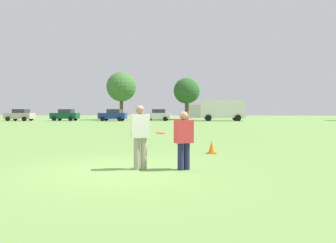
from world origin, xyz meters
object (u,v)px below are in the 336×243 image
at_px(parked_car_near_left, 20,115).
at_px(box_truck, 218,110).
at_px(player_thrower, 140,133).
at_px(frisbee, 160,133).
at_px(traffic_cone, 212,147).
at_px(parked_car_center, 113,115).
at_px(parked_car_mid_right, 158,115).
at_px(parked_car_mid_left, 65,115).
at_px(player_defender, 184,137).

distance_m(parked_car_near_left, box_truck, 30.79).
bearing_deg(player_thrower, frisbee, 15.10).
xyz_separation_m(traffic_cone, parked_car_center, (-12.41, 35.15, 0.69)).
bearing_deg(box_truck, parked_car_center, -174.90).
bearing_deg(parked_car_mid_right, parked_car_mid_left, -177.28).
height_order(traffic_cone, parked_car_near_left, parked_car_near_left).
bearing_deg(parked_car_mid_left, frisbee, -64.37).
xyz_separation_m(player_defender, parked_car_near_left, (-25.90, 37.56, 0.07)).
xyz_separation_m(frisbee, parked_car_mid_left, (-18.57, 38.70, -0.04)).
relative_size(traffic_cone, parked_car_mid_right, 0.11).
height_order(parked_car_near_left, parked_car_mid_right, same).
relative_size(frisbee, parked_car_near_left, 0.06).
height_order(frisbee, traffic_cone, frisbee).
bearing_deg(parked_car_center, box_truck, 5.10).
height_order(player_defender, box_truck, box_truck).
bearing_deg(frisbee, parked_car_center, 105.80).
height_order(player_thrower, parked_car_center, parked_car_center).
bearing_deg(player_thrower, parked_car_near_left, 123.36).
bearing_deg(frisbee, parked_car_mid_right, 95.75).
bearing_deg(box_truck, player_thrower, -98.52).
xyz_separation_m(player_thrower, frisbee, (0.52, 0.14, 0.01)).
xyz_separation_m(parked_car_mid_left, parked_car_center, (7.77, -0.51, 0.00)).
height_order(parked_car_near_left, parked_car_center, same).
distance_m(frisbee, parked_car_mid_left, 42.93).
height_order(frisbee, parked_car_center, parked_car_center).
bearing_deg(player_defender, parked_car_center, 106.62).
relative_size(player_defender, parked_car_mid_right, 0.36).
bearing_deg(parked_car_mid_right, frisbee, -84.25).
distance_m(parked_car_near_left, parked_car_center, 14.48).
distance_m(player_thrower, parked_car_mid_right, 39.69).
bearing_deg(parked_car_center, player_thrower, -74.98).
bearing_deg(parked_car_center, parked_car_mid_right, 10.02).
distance_m(traffic_cone, parked_car_center, 37.28).
xyz_separation_m(parked_car_mid_left, parked_car_mid_right, (14.60, 0.69, 0.00)).
relative_size(parked_car_near_left, parked_car_center, 1.00).
distance_m(player_defender, traffic_cone, 3.36).
distance_m(player_thrower, frisbee, 0.54).
bearing_deg(frisbee, player_thrower, -164.90).
relative_size(parked_car_center, box_truck, 0.50).
relative_size(frisbee, parked_car_mid_left, 0.06).
height_order(parked_car_center, box_truck, box_truck).
height_order(traffic_cone, parked_car_mid_left, parked_car_mid_left).
relative_size(player_defender, traffic_cone, 3.20).
xyz_separation_m(parked_car_mid_right, box_truck, (9.41, 0.24, 0.83)).
bearing_deg(player_thrower, player_defender, 1.33).
height_order(parked_car_mid_left, box_truck, box_truck).
bearing_deg(player_defender, box_truck, 83.10).
bearing_deg(player_thrower, box_truck, 81.48).
distance_m(traffic_cone, parked_car_mid_right, 36.79).
height_order(player_defender, traffic_cone, player_defender).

